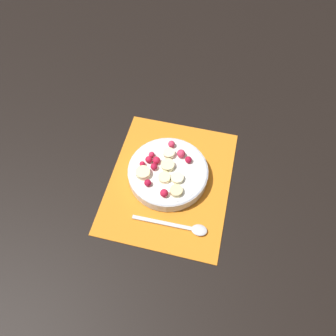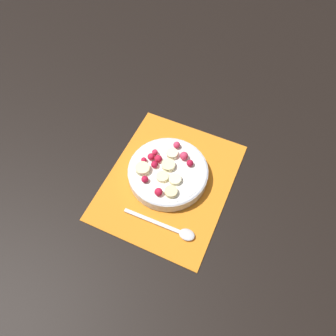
# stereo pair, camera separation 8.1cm
# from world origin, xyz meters

# --- Properties ---
(ground_plane) EXTENTS (3.00, 3.00, 0.00)m
(ground_plane) POSITION_xyz_m (0.00, 0.00, 0.00)
(ground_plane) COLOR black
(placemat) EXTENTS (0.37, 0.30, 0.01)m
(placemat) POSITION_xyz_m (0.00, 0.00, 0.00)
(placemat) COLOR orange
(placemat) RESTS_ON ground_plane
(fruit_bowl) EXTENTS (0.20, 0.20, 0.05)m
(fruit_bowl) POSITION_xyz_m (0.01, 0.01, 0.03)
(fruit_bowl) COLOR silver
(fruit_bowl) RESTS_ON placemat
(spoon) EXTENTS (0.03, 0.18, 0.01)m
(spoon) POSITION_xyz_m (-0.12, -0.06, 0.01)
(spoon) COLOR silver
(spoon) RESTS_ON placemat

